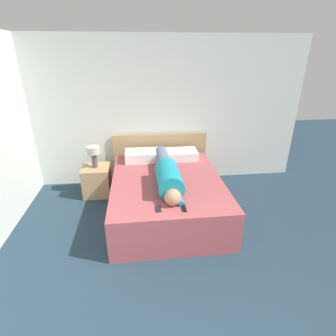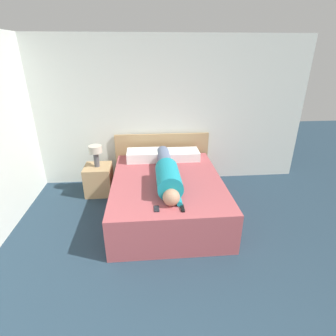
{
  "view_description": "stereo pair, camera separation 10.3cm",
  "coord_description": "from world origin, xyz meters",
  "px_view_note": "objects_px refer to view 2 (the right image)",
  "views": [
    {
      "loc": [
        -0.29,
        -0.9,
        2.32
      ],
      "look_at": [
        0.1,
        2.43,
        0.82
      ],
      "focal_mm": 28.0,
      "sensor_mm": 36.0,
      "label": 1
    },
    {
      "loc": [
        -0.19,
        -0.91,
        2.32
      ],
      "look_at": [
        0.1,
        2.43,
        0.82
      ],
      "focal_mm": 28.0,
      "sensor_mm": 36.0,
      "label": 2
    }
  ],
  "objects_px": {
    "nightstand": "(99,180)",
    "pillow_near_headboard": "(145,155)",
    "bed": "(167,196)",
    "pillow_second": "(182,155)",
    "person_lying": "(167,173)",
    "cell_phone": "(157,209)",
    "table_lamp": "(96,152)",
    "tv_remote": "(183,208)"
  },
  "relations": [
    {
      "from": "tv_remote",
      "to": "cell_phone",
      "type": "distance_m",
      "value": 0.31
    },
    {
      "from": "bed",
      "to": "nightstand",
      "type": "xyz_separation_m",
      "value": [
        -1.15,
        0.72,
        -0.03
      ]
    },
    {
      "from": "table_lamp",
      "to": "person_lying",
      "type": "bearing_deg",
      "value": -35.86
    },
    {
      "from": "nightstand",
      "to": "table_lamp",
      "type": "xyz_separation_m",
      "value": [
        0.0,
        0.0,
        0.52
      ]
    },
    {
      "from": "pillow_near_headboard",
      "to": "cell_phone",
      "type": "height_order",
      "value": "pillow_near_headboard"
    },
    {
      "from": "nightstand",
      "to": "person_lying",
      "type": "height_order",
      "value": "person_lying"
    },
    {
      "from": "person_lying",
      "to": "nightstand",
      "type": "bearing_deg",
      "value": 144.14
    },
    {
      "from": "pillow_second",
      "to": "pillow_near_headboard",
      "type": "bearing_deg",
      "value": 180.0
    },
    {
      "from": "person_lying",
      "to": "tv_remote",
      "type": "bearing_deg",
      "value": -80.21
    },
    {
      "from": "pillow_second",
      "to": "bed",
      "type": "bearing_deg",
      "value": -112.4
    },
    {
      "from": "tv_remote",
      "to": "person_lying",
      "type": "bearing_deg",
      "value": 99.79
    },
    {
      "from": "table_lamp",
      "to": "pillow_second",
      "type": "height_order",
      "value": "table_lamp"
    },
    {
      "from": "cell_phone",
      "to": "nightstand",
      "type": "bearing_deg",
      "value": 121.99
    },
    {
      "from": "pillow_second",
      "to": "table_lamp",
      "type": "bearing_deg",
      "value": -177.45
    },
    {
      "from": "person_lying",
      "to": "cell_phone",
      "type": "relative_size",
      "value": 12.97
    },
    {
      "from": "tv_remote",
      "to": "pillow_second",
      "type": "bearing_deg",
      "value": 82.71
    },
    {
      "from": "pillow_near_headboard",
      "to": "cell_phone",
      "type": "xyz_separation_m",
      "value": [
        0.13,
        -1.59,
        -0.08
      ]
    },
    {
      "from": "bed",
      "to": "tv_remote",
      "type": "height_order",
      "value": "tv_remote"
    },
    {
      "from": "nightstand",
      "to": "pillow_near_headboard",
      "type": "height_order",
      "value": "pillow_near_headboard"
    },
    {
      "from": "nightstand",
      "to": "pillow_near_headboard",
      "type": "xyz_separation_m",
      "value": [
        0.83,
        0.07,
        0.4
      ]
    },
    {
      "from": "pillow_near_headboard",
      "to": "pillow_second",
      "type": "bearing_deg",
      "value": 0.0
    },
    {
      "from": "cell_phone",
      "to": "pillow_second",
      "type": "bearing_deg",
      "value": 71.94
    },
    {
      "from": "nightstand",
      "to": "person_lying",
      "type": "distance_m",
      "value": 1.48
    },
    {
      "from": "person_lying",
      "to": "pillow_second",
      "type": "distance_m",
      "value": 0.95
    },
    {
      "from": "pillow_near_headboard",
      "to": "pillow_second",
      "type": "xyz_separation_m",
      "value": [
        0.65,
        0.0,
        -0.01
      ]
    },
    {
      "from": "bed",
      "to": "person_lying",
      "type": "bearing_deg",
      "value": -93.76
    },
    {
      "from": "pillow_second",
      "to": "tv_remote",
      "type": "height_order",
      "value": "pillow_second"
    },
    {
      "from": "table_lamp",
      "to": "cell_phone",
      "type": "height_order",
      "value": "table_lamp"
    },
    {
      "from": "table_lamp",
      "to": "pillow_second",
      "type": "relative_size",
      "value": 0.63
    },
    {
      "from": "person_lying",
      "to": "pillow_second",
      "type": "relative_size",
      "value": 2.84
    },
    {
      "from": "table_lamp",
      "to": "tv_remote",
      "type": "xyz_separation_m",
      "value": [
        1.27,
        -1.55,
        -0.19
      ]
    },
    {
      "from": "bed",
      "to": "pillow_near_headboard",
      "type": "bearing_deg",
      "value": 112.07
    },
    {
      "from": "pillow_second",
      "to": "tv_remote",
      "type": "distance_m",
      "value": 1.63
    },
    {
      "from": "pillow_near_headboard",
      "to": "tv_remote",
      "type": "xyz_separation_m",
      "value": [
        0.44,
        -1.62,
        -0.07
      ]
    },
    {
      "from": "bed",
      "to": "tv_remote",
      "type": "bearing_deg",
      "value": -81.85
    },
    {
      "from": "table_lamp",
      "to": "pillow_second",
      "type": "bearing_deg",
      "value": 2.55
    },
    {
      "from": "bed",
      "to": "pillow_second",
      "type": "height_order",
      "value": "pillow_second"
    },
    {
      "from": "table_lamp",
      "to": "tv_remote",
      "type": "bearing_deg",
      "value": -50.75
    },
    {
      "from": "table_lamp",
      "to": "cell_phone",
      "type": "distance_m",
      "value": 1.81
    },
    {
      "from": "tv_remote",
      "to": "table_lamp",
      "type": "bearing_deg",
      "value": 129.25
    },
    {
      "from": "person_lying",
      "to": "pillow_near_headboard",
      "type": "height_order",
      "value": "person_lying"
    },
    {
      "from": "bed",
      "to": "pillow_second",
      "type": "bearing_deg",
      "value": 67.6
    }
  ]
}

